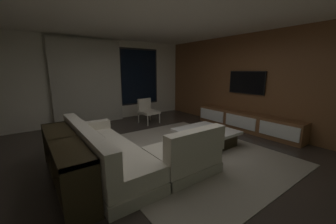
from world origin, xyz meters
TOP-DOWN VIEW (x-y plane):
  - floor at (0.00, 0.00)m, footprint 9.20×9.20m
  - back_wall_with_window at (-0.06, 3.62)m, footprint 6.60×0.30m
  - media_wall at (3.06, 0.00)m, footprint 0.12×7.80m
  - ceiling at (0.00, 0.00)m, footprint 8.20×8.20m
  - area_rug at (0.35, -0.10)m, footprint 3.20×3.80m
  - sectional_couch at (-0.95, -0.08)m, footprint 1.98×2.50m
  - coffee_table at (1.03, -0.05)m, footprint 1.16×1.16m
  - book_stack_on_coffee_table at (1.01, -0.10)m, footprint 0.29×0.19m
  - accent_chair_near_window at (0.97, 2.49)m, footprint 0.60×0.62m
  - media_console at (2.77, 0.05)m, footprint 0.46×3.10m
  - mounted_tv at (2.95, 0.25)m, footprint 0.05×1.11m
  - console_table_behind_couch at (-1.86, 0.05)m, footprint 0.40×2.10m

SIDE VIEW (x-z plane):
  - floor at x=0.00m, z-range 0.00..0.00m
  - area_rug at x=0.35m, z-range 0.00..0.01m
  - coffee_table at x=1.03m, z-range 0.01..0.37m
  - media_console at x=2.77m, z-range -0.01..0.51m
  - sectional_couch at x=-0.95m, z-range -0.12..0.70m
  - book_stack_on_coffee_table at x=1.01m, z-range 0.36..0.44m
  - console_table_behind_couch at x=-1.86m, z-range 0.04..0.78m
  - accent_chair_near_window at x=0.97m, z-range 0.04..0.82m
  - back_wall_with_window at x=-0.06m, z-range -0.01..2.69m
  - media_wall at x=3.06m, z-range 0.00..2.70m
  - mounted_tv at x=2.95m, z-range 1.03..1.67m
  - ceiling at x=0.00m, z-range 2.70..2.70m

